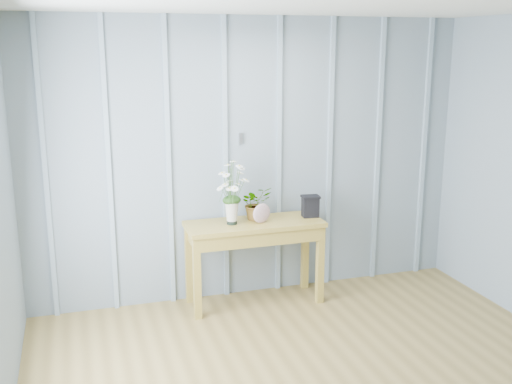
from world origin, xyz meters
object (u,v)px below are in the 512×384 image
object	(u,v)px
daisy_vase	(232,185)
felt_disc_vessel	(262,213)
sideboard	(254,234)
carved_box	(310,206)

from	to	relation	value
daisy_vase	felt_disc_vessel	bearing A→B (deg)	-10.09
sideboard	felt_disc_vessel	size ratio (longest dim) A/B	6.88
daisy_vase	carved_box	xyz separation A→B (m)	(0.73, 0.02, -0.25)
carved_box	daisy_vase	bearing A→B (deg)	-178.79
sideboard	daisy_vase	distance (m)	0.50
daisy_vase	carved_box	size ratio (longest dim) A/B	2.85
felt_disc_vessel	carved_box	xyz separation A→B (m)	(0.48, 0.06, 0.01)
felt_disc_vessel	carved_box	size ratio (longest dim) A/B	0.90
sideboard	carved_box	size ratio (longest dim) A/B	6.18
sideboard	daisy_vase	bearing A→B (deg)	-178.06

